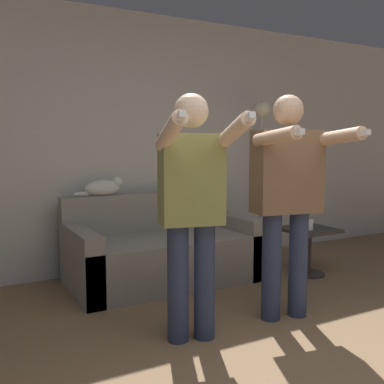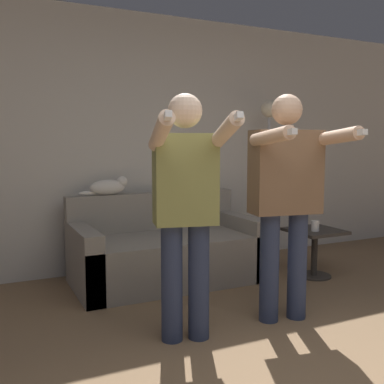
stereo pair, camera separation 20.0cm
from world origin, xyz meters
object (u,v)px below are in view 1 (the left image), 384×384
Objects in this scene: cat at (104,187)px; floor_lamp at (261,142)px; person_left at (192,201)px; cup at (309,225)px; person_right at (288,190)px; couch at (162,253)px; side_table at (309,241)px.

floor_lamp reaches higher than cat.
person_left reaches higher than cup.
person_right reaches higher than cup.
floor_lamp is (1.67, 1.47, 0.38)m from person_left.
floor_lamp is at bearing 9.14° from couch.
cat reaches higher than cup.
couch is 1.44m from side_table.
floor_lamp is at bearing 69.01° from person_right.
person_left is 0.79m from person_right.
person_left is at bearing -170.03° from person_right.
side_table is 0.20m from cup.
cup is at bearing 48.16° from person_right.
cup is (1.67, 0.70, -0.41)m from person_left.
couch is 0.83m from cat.
cat is 2.00m from cup.
floor_lamp is (0.88, 1.47, 0.35)m from person_right.
couch is 1.67m from floor_lamp.
side_table is at bearing -25.01° from cat.
person_right is 1.36m from side_table.
cat is (-0.07, 1.60, -0.05)m from person_left.
person_left is 0.98× the size of person_right.
cat is 0.98× the size of side_table.
couch is at bearing 86.97° from person_left.
person_right is (0.42, -1.26, 0.69)m from couch.
couch is at bearing 118.05° from person_right.
person_right is 0.93× the size of floor_lamp.
person_left is at bearing -157.37° from cup.
side_table is at bearing -85.28° from floor_lamp.
floor_lamp reaches higher than person_left.
couch is 1.50m from person_right.
floor_lamp reaches higher than person_right.
person_right is 1.75m from floor_lamp.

